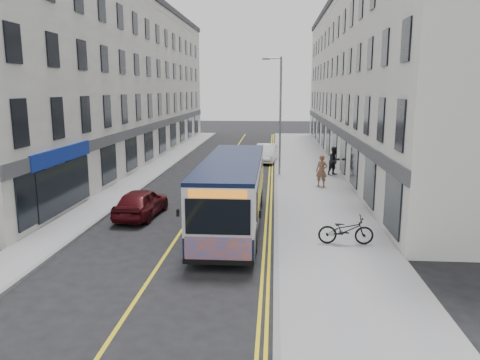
% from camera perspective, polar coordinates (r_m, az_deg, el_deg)
% --- Properties ---
extents(ground, '(140.00, 140.00, 0.00)m').
position_cam_1_polar(ground, '(19.26, -7.66, -6.92)').
color(ground, black).
rests_on(ground, ground).
extents(pavement_east, '(4.50, 64.00, 0.12)m').
position_cam_1_polar(pavement_east, '(30.57, 8.60, -0.10)').
color(pavement_east, gray).
rests_on(pavement_east, ground).
extents(pavement_west, '(2.00, 64.00, 0.12)m').
position_cam_1_polar(pavement_west, '(31.75, -12.08, 0.19)').
color(pavement_west, gray).
rests_on(pavement_west, ground).
extents(kerb_east, '(0.18, 64.00, 0.13)m').
position_cam_1_polar(kerb_east, '(30.48, 4.38, -0.03)').
color(kerb_east, slate).
rests_on(kerb_east, ground).
extents(kerb_west, '(0.18, 64.00, 0.13)m').
position_cam_1_polar(kerb_west, '(31.48, -10.34, 0.18)').
color(kerb_west, slate).
rests_on(kerb_west, ground).
extents(road_centre_line, '(0.12, 64.00, 0.01)m').
position_cam_1_polar(road_centre_line, '(30.74, -3.10, -0.04)').
color(road_centre_line, gold).
rests_on(road_centre_line, ground).
extents(road_dbl_yellow_inner, '(0.10, 64.00, 0.01)m').
position_cam_1_polar(road_dbl_yellow_inner, '(30.49, 3.53, -0.13)').
color(road_dbl_yellow_inner, gold).
rests_on(road_dbl_yellow_inner, ground).
extents(road_dbl_yellow_outer, '(0.10, 64.00, 0.01)m').
position_cam_1_polar(road_dbl_yellow_outer, '(30.49, 3.91, -0.14)').
color(road_dbl_yellow_outer, gold).
rests_on(road_dbl_yellow_outer, ground).
extents(terrace_east, '(6.00, 46.00, 13.00)m').
position_cam_1_polar(terrace_east, '(39.66, 15.64, 11.52)').
color(terrace_east, silver).
rests_on(terrace_east, ground).
extents(terrace_west, '(6.00, 46.00, 13.00)m').
position_cam_1_polar(terrace_west, '(40.99, -14.37, 11.55)').
color(terrace_west, silver).
rests_on(terrace_west, ground).
extents(streetlamp, '(1.32, 0.18, 8.00)m').
position_cam_1_polar(streetlamp, '(31.95, 4.80, 8.28)').
color(streetlamp, gray).
rests_on(streetlamp, ground).
extents(city_bus, '(2.41, 10.30, 2.99)m').
position_cam_1_polar(city_bus, '(19.95, -0.94, -1.32)').
color(city_bus, black).
rests_on(city_bus, ground).
extents(bicycle, '(2.08, 0.73, 1.09)m').
position_cam_1_polar(bicycle, '(18.21, 12.78, -5.97)').
color(bicycle, black).
rests_on(bicycle, pavement_east).
extents(pedestrian_near, '(0.81, 0.67, 1.90)m').
position_cam_1_polar(pedestrian_near, '(28.50, 9.92, 1.11)').
color(pedestrian_near, brown).
rests_on(pedestrian_near, pavement_east).
extents(pedestrian_far, '(1.19, 1.13, 1.93)m').
position_cam_1_polar(pedestrian_far, '(32.47, 11.43, 2.30)').
color(pedestrian_far, black).
rests_on(pedestrian_far, pavement_east).
extents(car_white, '(1.99, 4.57, 1.46)m').
position_cam_1_polar(car_white, '(38.37, 3.19, 3.28)').
color(car_white, white).
rests_on(car_white, ground).
extents(car_maroon, '(1.94, 4.14, 1.37)m').
position_cam_1_polar(car_maroon, '(22.35, -11.94, -2.71)').
color(car_maroon, '#450B0F').
rests_on(car_maroon, ground).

